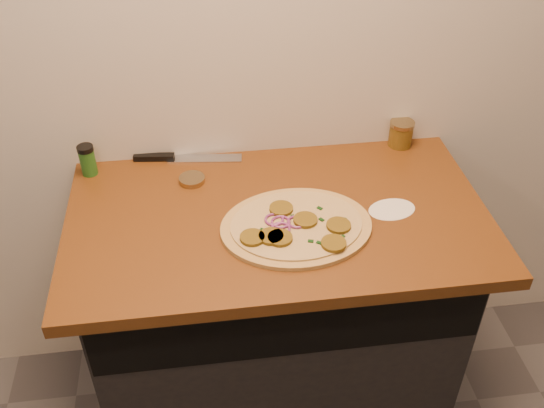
{
  "coord_description": "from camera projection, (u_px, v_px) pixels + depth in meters",
  "views": [
    {
      "loc": [
        -0.2,
        0.08,
        1.98
      ],
      "look_at": [
        -0.02,
        1.4,
        0.95
      ],
      "focal_mm": 40.0,
      "sensor_mm": 36.0,
      "label": 1
    }
  ],
  "objects": [
    {
      "name": "cabinet",
      "position": [
        276.0,
        315.0,
        2.04
      ],
      "size": [
        1.1,
        0.6,
        0.86
      ],
      "primitive_type": "cube",
      "color": "black",
      "rests_on": "ground"
    },
    {
      "name": "countertop",
      "position": [
        278.0,
        217.0,
        1.74
      ],
      "size": [
        1.2,
        0.7,
        0.04
      ],
      "primitive_type": "cube",
      "color": "brown",
      "rests_on": "cabinet"
    },
    {
      "name": "pizza",
      "position": [
        296.0,
        226.0,
        1.66
      ],
      "size": [
        0.44,
        0.44,
        0.03
      ],
      "color": "tan",
      "rests_on": "countertop"
    },
    {
      "name": "chefs_knife",
      "position": [
        178.0,
        158.0,
        1.94
      ],
      "size": [
        0.35,
        0.08,
        0.02
      ],
      "color": "#B7BAC1",
      "rests_on": "countertop"
    },
    {
      "name": "mason_jar_lid",
      "position": [
        192.0,
        180.0,
        1.84
      ],
      "size": [
        0.1,
        0.1,
        0.02
      ],
      "primitive_type": "cylinder",
      "rotation": [
        0.0,
        0.0,
        -0.31
      ],
      "color": "#947F56",
      "rests_on": "countertop"
    },
    {
      "name": "salsa_jar",
      "position": [
        401.0,
        133.0,
        1.98
      ],
      "size": [
        0.08,
        0.08,
        0.09
      ],
      "color": "maroon",
      "rests_on": "countertop"
    },
    {
      "name": "spice_shaker",
      "position": [
        88.0,
        160.0,
        1.85
      ],
      "size": [
        0.05,
        0.05,
        0.1
      ],
      "color": "#22581B",
      "rests_on": "countertop"
    },
    {
      "name": "flour_spill",
      "position": [
        392.0,
        209.0,
        1.74
      ],
      "size": [
        0.16,
        0.16,
        0.0
      ],
      "primitive_type": "cylinder",
      "rotation": [
        0.0,
        0.0,
        0.19
      ],
      "color": "white",
      "rests_on": "countertop"
    }
  ]
}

